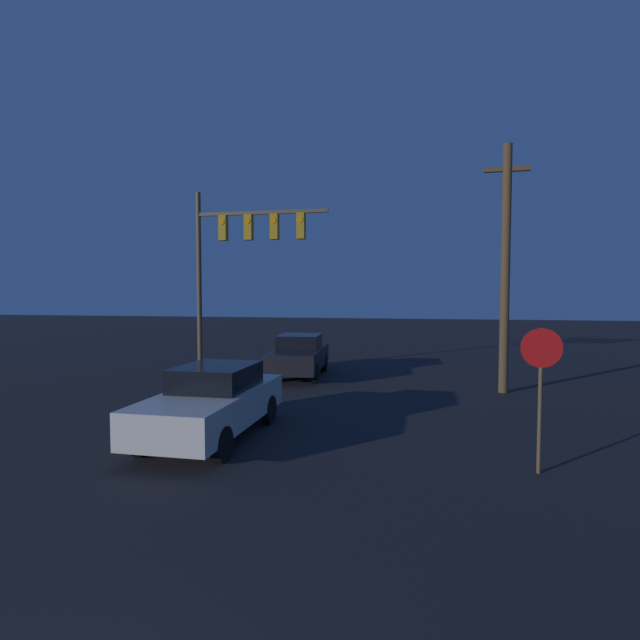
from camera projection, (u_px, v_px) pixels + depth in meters
name	position (u px, v px, depth m)	size (l,w,h in m)	color
car_near	(213.00, 401.00, 10.68)	(1.85, 4.54, 1.54)	beige
car_far	(299.00, 355.00, 18.69)	(2.08, 4.64, 1.54)	black
traffic_signal_mast	(237.00, 248.00, 17.96)	(4.91, 0.30, 6.79)	brown
stop_sign	(541.00, 373.00, 8.51)	(0.68, 0.07, 2.51)	brown
utility_pole	(505.00, 265.00, 15.40)	(1.37, 0.28, 7.67)	brown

